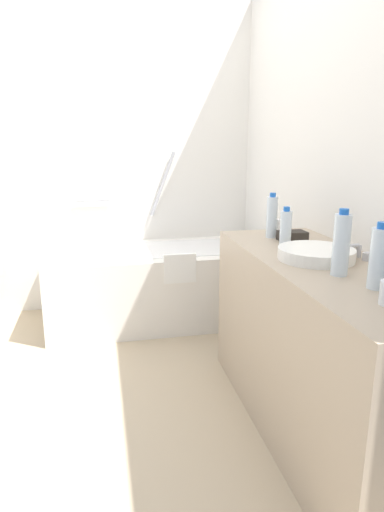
# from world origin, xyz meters

# --- Properties ---
(ground_plane) EXTENTS (3.78, 3.78, 0.00)m
(ground_plane) POSITION_xyz_m (0.00, 0.00, 0.00)
(ground_plane) COLOR tan
(wall_back_tiled) EXTENTS (3.13, 0.10, 2.39)m
(wall_back_tiled) POSITION_xyz_m (0.00, 1.44, 1.19)
(wall_back_tiled) COLOR silver
(wall_back_tiled) RESTS_ON ground_plane
(wall_right_mirror) EXTENTS (0.10, 3.18, 2.39)m
(wall_right_mirror) POSITION_xyz_m (1.41, 0.00, 1.19)
(wall_right_mirror) COLOR silver
(wall_right_mirror) RESTS_ON ground_plane
(bathtub) EXTENTS (1.58, 0.76, 1.26)m
(bathtub) POSITION_xyz_m (0.54, 1.02, 0.30)
(bathtub) COLOR white
(bathtub) RESTS_ON ground_plane
(vanity_counter) EXTENTS (0.54, 1.52, 0.82)m
(vanity_counter) POSITION_xyz_m (1.10, -0.50, 0.41)
(vanity_counter) COLOR tan
(vanity_counter) RESTS_ON ground_plane
(sink_basin) EXTENTS (0.33, 0.33, 0.05)m
(sink_basin) POSITION_xyz_m (1.07, -0.45, 0.85)
(sink_basin) COLOR white
(sink_basin) RESTS_ON vanity_counter
(sink_faucet) EXTENTS (0.12, 0.15, 0.06)m
(sink_faucet) POSITION_xyz_m (1.26, -0.45, 0.85)
(sink_faucet) COLOR #B6B6BC
(sink_faucet) RESTS_ON vanity_counter
(water_bottle_0) EXTENTS (0.06, 0.06, 0.20)m
(water_bottle_0) POSITION_xyz_m (1.05, -0.16, 0.91)
(water_bottle_0) COLOR silver
(water_bottle_0) RESTS_ON vanity_counter
(water_bottle_1) EXTENTS (0.06, 0.06, 0.26)m
(water_bottle_1) POSITION_xyz_m (1.05, -0.68, 0.95)
(water_bottle_1) COLOR silver
(water_bottle_1) RESTS_ON vanity_counter
(water_bottle_2) EXTENTS (0.06, 0.06, 0.24)m
(water_bottle_2) POSITION_xyz_m (1.05, 0.04, 0.94)
(water_bottle_2) COLOR silver
(water_bottle_2) RESTS_ON vanity_counter
(water_bottle_3) EXTENTS (0.07, 0.07, 0.24)m
(water_bottle_3) POSITION_xyz_m (1.09, -0.85, 0.93)
(water_bottle_3) COLOR silver
(water_bottle_3) RESTS_ON vanity_counter
(drinking_glass_1) EXTENTS (0.06, 0.06, 0.08)m
(drinking_glass_1) POSITION_xyz_m (1.11, 0.14, 0.86)
(drinking_glass_1) COLOR white
(drinking_glass_1) RESTS_ON vanity_counter
(amenity_basket) EXTENTS (0.14, 0.10, 0.05)m
(amenity_basket) POSITION_xyz_m (1.13, -0.06, 0.85)
(amenity_basket) COLOR #2D2823
(amenity_basket) RESTS_ON vanity_counter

